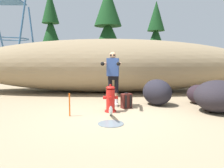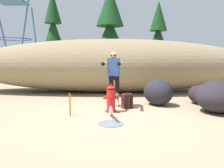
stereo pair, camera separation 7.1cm
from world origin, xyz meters
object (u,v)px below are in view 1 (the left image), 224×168
(spare_backpack, at_px, (126,101))
(boulder_outlier, at_px, (207,100))
(survey_stake, at_px, (70,105))
(utility_worker, at_px, (113,72))
(boulder_large, at_px, (218,96))
(boulder_small, at_px, (157,92))
(boulder_mid, at_px, (199,94))
(fire_hydrant, at_px, (110,99))

(spare_backpack, relative_size, boulder_outlier, 0.93)
(spare_backpack, xyz_separation_m, survey_stake, (-1.54, -0.93, 0.08))
(utility_worker, distance_m, boulder_outlier, 3.04)
(spare_backpack, height_order, boulder_outlier, spare_backpack)
(utility_worker, distance_m, spare_backpack, 0.96)
(boulder_outlier, relative_size, survey_stake, 0.85)
(boulder_large, distance_m, survey_stake, 4.08)
(survey_stake, bearing_deg, spare_backpack, 31.05)
(utility_worker, relative_size, survey_stake, 2.80)
(boulder_outlier, bearing_deg, boulder_small, 168.22)
(utility_worker, relative_size, boulder_large, 1.22)
(boulder_mid, bearing_deg, boulder_outlier, -83.92)
(boulder_mid, bearing_deg, boulder_large, -87.50)
(boulder_small, height_order, boulder_outlier, boulder_small)
(boulder_mid, distance_m, boulder_outlier, 0.54)
(spare_backpack, distance_m, boulder_large, 2.58)
(boulder_small, height_order, survey_stake, boulder_small)
(boulder_small, relative_size, survey_stake, 1.69)
(utility_worker, bearing_deg, boulder_outlier, 95.61)
(boulder_mid, xyz_separation_m, survey_stake, (-4.00, -1.59, -0.01))
(survey_stake, bearing_deg, boulder_outlier, 14.67)
(spare_backpack, relative_size, boulder_large, 0.34)
(boulder_large, bearing_deg, fire_hydrant, 178.81)
(survey_stake, bearing_deg, boulder_mid, 21.68)
(fire_hydrant, xyz_separation_m, boulder_small, (1.51, 0.91, 0.06))
(boulder_mid, xyz_separation_m, boulder_small, (-1.44, -0.22, 0.10))
(spare_backpack, bearing_deg, utility_worker, 37.68)
(boulder_mid, height_order, survey_stake, boulder_mid)
(spare_backpack, relative_size, survey_stake, 0.78)
(boulder_outlier, bearing_deg, boulder_large, -90.38)
(fire_hydrant, distance_m, utility_worker, 0.98)
(survey_stake, bearing_deg, fire_hydrant, 23.56)
(spare_backpack, xyz_separation_m, boulder_mid, (2.46, 0.67, 0.10))
(utility_worker, xyz_separation_m, boulder_large, (2.92, -0.73, -0.62))
(fire_hydrant, relative_size, boulder_large, 0.57)
(utility_worker, distance_m, boulder_small, 1.59)
(fire_hydrant, relative_size, survey_stake, 1.30)
(boulder_large, xyz_separation_m, boulder_outlier, (0.00, 0.66, -0.23))
(fire_hydrant, xyz_separation_m, spare_backpack, (0.48, 0.46, -0.14))
(fire_hydrant, bearing_deg, spare_backpack, 44.07)
(spare_backpack, distance_m, boulder_outlier, 2.52)
(utility_worker, relative_size, boulder_small, 1.66)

